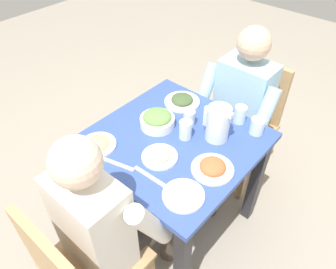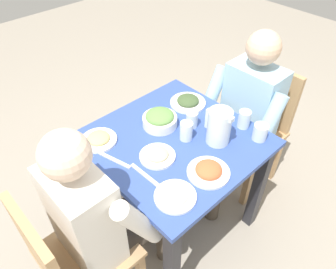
% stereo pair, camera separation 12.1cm
% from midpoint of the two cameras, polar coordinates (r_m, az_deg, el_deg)
% --- Properties ---
extents(ground_plane, '(8.00, 8.00, 0.00)m').
position_cam_midpoint_polar(ground_plane, '(2.22, -0.78, -14.77)').
color(ground_plane, gray).
extents(dining_table, '(0.82, 0.82, 0.73)m').
position_cam_midpoint_polar(dining_table, '(1.76, -0.95, -4.06)').
color(dining_table, '#334C99').
rests_on(dining_table, ground_plane).
extents(chair_near, '(0.40, 0.40, 0.86)m').
position_cam_midpoint_polar(chair_near, '(2.24, 12.45, 3.10)').
color(chair_near, tan).
rests_on(chair_near, ground_plane).
extents(chair_far, '(0.40, 0.40, 0.86)m').
position_cam_midpoint_polar(chair_far, '(1.58, -17.72, -21.65)').
color(chair_far, tan).
rests_on(chair_far, ground_plane).
extents(diner_near, '(0.48, 0.53, 1.16)m').
position_cam_midpoint_polar(diner_near, '(2.01, 10.03, 3.63)').
color(diner_near, '#9EC6E0').
rests_on(diner_near, ground_plane).
extents(diner_far, '(0.48, 0.53, 1.16)m').
position_cam_midpoint_polar(diner_far, '(1.50, -12.48, -14.38)').
color(diner_far, silver).
rests_on(diner_far, ground_plane).
extents(water_pitcher, '(0.16, 0.12, 0.19)m').
position_cam_midpoint_polar(water_pitcher, '(1.62, 6.77, 1.93)').
color(water_pitcher, silver).
rests_on(water_pitcher, dining_table).
extents(salad_bowl, '(0.19, 0.19, 0.09)m').
position_cam_midpoint_polar(salad_bowl, '(1.72, -3.94, 2.59)').
color(salad_bowl, white).
rests_on(salad_bowl, dining_table).
extents(plate_beans, '(0.18, 0.18, 0.04)m').
position_cam_midpoint_polar(plate_beans, '(1.55, -3.73, -3.89)').
color(plate_beans, white).
rests_on(plate_beans, dining_table).
extents(plate_rice_curry, '(0.20, 0.20, 0.05)m').
position_cam_midpoint_polar(plate_rice_curry, '(1.50, 5.65, -5.95)').
color(plate_rice_curry, white).
rests_on(plate_rice_curry, dining_table).
extents(plate_dolmas, '(0.21, 0.21, 0.05)m').
position_cam_midpoint_polar(plate_dolmas, '(1.90, 0.69, 6.03)').
color(plate_dolmas, white).
rests_on(plate_dolmas, dining_table).
extents(plate_fries, '(0.19, 0.19, 0.04)m').
position_cam_midpoint_polar(plate_fries, '(1.66, -14.47, -1.69)').
color(plate_fries, white).
rests_on(plate_fries, dining_table).
extents(plate_yoghurt, '(0.19, 0.19, 0.04)m').
position_cam_midpoint_polar(plate_yoghurt, '(1.40, 0.25, -10.72)').
color(plate_yoghurt, white).
rests_on(plate_yoghurt, dining_table).
extents(water_glass_far_left, '(0.07, 0.07, 0.09)m').
position_cam_midpoint_polar(water_glass_far_left, '(1.72, 13.68, 1.39)').
color(water_glass_far_left, silver).
rests_on(water_glass_far_left, dining_table).
extents(water_glass_center, '(0.06, 0.06, 0.09)m').
position_cam_midpoint_polar(water_glass_center, '(1.72, 1.77, 2.91)').
color(water_glass_center, silver).
rests_on(water_glass_center, dining_table).
extents(water_glass_near_right, '(0.07, 0.07, 0.10)m').
position_cam_midpoint_polar(water_glass_near_right, '(1.77, 10.81, 3.47)').
color(water_glass_near_right, silver).
rests_on(water_glass_near_right, dining_table).
extents(water_glass_near_left, '(0.07, 0.07, 0.10)m').
position_cam_midpoint_polar(water_glass_near_left, '(1.64, 1.02, 0.78)').
color(water_glass_near_left, silver).
rests_on(water_glass_near_left, dining_table).
extents(fork_near, '(0.17, 0.09, 0.01)m').
position_cam_midpoint_polar(fork_near, '(1.66, -14.86, -2.35)').
color(fork_near, silver).
rests_on(fork_near, dining_table).
extents(knife_near, '(0.18, 0.07, 0.01)m').
position_cam_midpoint_polar(knife_near, '(1.56, -11.24, -5.26)').
color(knife_near, silver).
rests_on(knife_near, dining_table).
extents(fork_far, '(0.17, 0.03, 0.01)m').
position_cam_midpoint_polar(fork_far, '(1.68, -14.26, -1.50)').
color(fork_far, silver).
rests_on(fork_far, dining_table).
extents(knife_far, '(0.19, 0.02, 0.01)m').
position_cam_midpoint_polar(knife_far, '(1.48, -5.62, -7.55)').
color(knife_far, silver).
rests_on(knife_far, dining_table).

